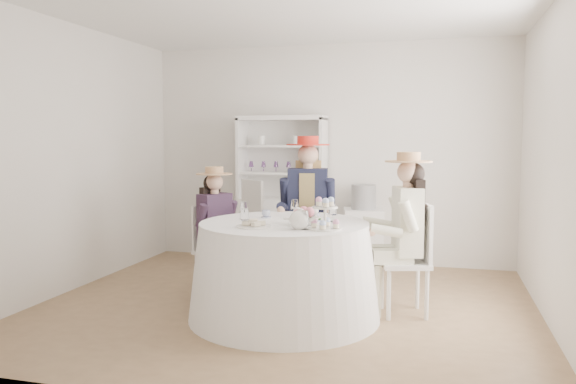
# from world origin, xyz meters

# --- Properties ---
(ground) EXTENTS (4.50, 4.50, 0.00)m
(ground) POSITION_xyz_m (0.00, 0.00, 0.00)
(ground) COLOR brown
(ground) RESTS_ON ground
(ceiling) EXTENTS (4.50, 4.50, 0.00)m
(ceiling) POSITION_xyz_m (0.00, 0.00, 2.70)
(ceiling) COLOR white
(ceiling) RESTS_ON wall_back
(wall_back) EXTENTS (4.50, 0.00, 4.50)m
(wall_back) POSITION_xyz_m (0.00, 2.00, 1.35)
(wall_back) COLOR silver
(wall_back) RESTS_ON ground
(wall_front) EXTENTS (4.50, 0.00, 4.50)m
(wall_front) POSITION_xyz_m (0.00, -2.00, 1.35)
(wall_front) COLOR silver
(wall_front) RESTS_ON ground
(wall_left) EXTENTS (0.00, 4.50, 4.50)m
(wall_left) POSITION_xyz_m (-2.25, 0.00, 1.35)
(wall_left) COLOR silver
(wall_left) RESTS_ON ground
(wall_right) EXTENTS (0.00, 4.50, 4.50)m
(wall_right) POSITION_xyz_m (2.25, 0.00, 1.35)
(wall_right) COLOR silver
(wall_right) RESTS_ON ground
(tea_table) EXTENTS (1.65, 1.65, 0.83)m
(tea_table) POSITION_xyz_m (0.08, -0.32, 0.41)
(tea_table) COLOR white
(tea_table) RESTS_ON ground
(hutch) EXTENTS (1.23, 0.81, 1.82)m
(hutch) POSITION_xyz_m (-0.52, 1.76, 0.65)
(hutch) COLOR silver
(hutch) RESTS_ON ground
(side_table) EXTENTS (0.53, 0.53, 0.70)m
(side_table) POSITION_xyz_m (0.49, 1.75, 0.35)
(side_table) COLOR silver
(side_table) RESTS_ON ground
(hatbox) EXTENTS (0.31, 0.31, 0.29)m
(hatbox) POSITION_xyz_m (0.49, 1.75, 0.85)
(hatbox) COLOR black
(hatbox) RESTS_ON side_table
(guest_left) EXTENTS (0.54, 0.49, 1.27)m
(guest_left) POSITION_xyz_m (-0.79, 0.27, 0.71)
(guest_left) COLOR silver
(guest_left) RESTS_ON ground
(guest_mid) EXTENTS (0.58, 0.61, 1.57)m
(guest_mid) POSITION_xyz_m (0.04, 0.73, 0.89)
(guest_mid) COLOR silver
(guest_mid) RESTS_ON ground
(guest_right) EXTENTS (0.58, 0.54, 1.43)m
(guest_right) POSITION_xyz_m (1.07, 0.03, 0.81)
(guest_right) COLOR silver
(guest_right) RESTS_ON ground
(spare_chair) EXTENTS (0.61, 0.61, 1.06)m
(spare_chair) POSITION_xyz_m (-0.69, 1.39, 0.57)
(spare_chair) COLOR silver
(spare_chair) RESTS_ON ground
(teacup_a) EXTENTS (0.10, 0.10, 0.06)m
(teacup_a) POSITION_xyz_m (-0.15, -0.11, 0.86)
(teacup_a) COLOR white
(teacup_a) RESTS_ON tea_table
(teacup_b) EXTENTS (0.08, 0.08, 0.06)m
(teacup_b) POSITION_xyz_m (0.12, -0.06, 0.86)
(teacup_b) COLOR white
(teacup_b) RESTS_ON tea_table
(teacup_c) EXTENTS (0.11, 0.11, 0.07)m
(teacup_c) POSITION_xyz_m (0.33, -0.20, 0.86)
(teacup_c) COLOR white
(teacup_c) RESTS_ON tea_table
(flower_bowl) EXTENTS (0.27, 0.27, 0.06)m
(flower_bowl) POSITION_xyz_m (0.29, -0.41, 0.86)
(flower_bowl) COLOR white
(flower_bowl) RESTS_ON tea_table
(flower_arrangement) EXTENTS (0.20, 0.20, 0.07)m
(flower_arrangement) POSITION_xyz_m (0.27, -0.41, 0.93)
(flower_arrangement) COLOR #DE6F81
(flower_arrangement) RESTS_ON tea_table
(table_teapot) EXTENTS (0.23, 0.16, 0.17)m
(table_teapot) POSITION_xyz_m (0.30, -0.64, 0.90)
(table_teapot) COLOR white
(table_teapot) RESTS_ON tea_table
(sandwich_plate) EXTENTS (0.29, 0.29, 0.06)m
(sandwich_plate) POSITION_xyz_m (-0.08, -0.64, 0.85)
(sandwich_plate) COLOR white
(sandwich_plate) RESTS_ON tea_table
(cupcake_stand) EXTENTS (0.26, 0.26, 0.25)m
(cupcake_stand) POSITION_xyz_m (0.49, -0.61, 0.92)
(cupcake_stand) COLOR white
(cupcake_stand) RESTS_ON tea_table
(stemware_set) EXTENTS (0.88, 0.85, 0.15)m
(stemware_set) POSITION_xyz_m (0.08, -0.32, 0.91)
(stemware_set) COLOR white
(stemware_set) RESTS_ON tea_table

